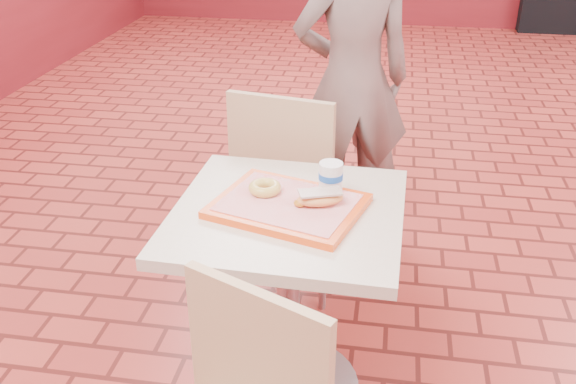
% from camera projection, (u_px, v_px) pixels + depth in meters
% --- Properties ---
extents(main_table, '(0.70, 0.70, 0.73)m').
position_uv_depth(main_table, '(288.00, 274.00, 2.07)').
color(main_table, '#BFB299').
rests_on(main_table, ground).
extents(chair_main_back, '(0.50, 0.50, 0.91)m').
position_uv_depth(chair_main_back, '(291.00, 183.00, 2.62)').
color(chair_main_back, tan).
rests_on(chair_main_back, ground).
extents(customer, '(0.64, 0.51, 1.54)m').
position_uv_depth(customer, '(352.00, 81.00, 2.98)').
color(customer, '#675550').
rests_on(customer, ground).
extents(serving_tray, '(0.43, 0.33, 0.03)m').
position_uv_depth(serving_tray, '(288.00, 206.00, 1.95)').
color(serving_tray, '#E34611').
rests_on(serving_tray, main_table).
extents(ring_donut, '(0.12, 0.12, 0.03)m').
position_uv_depth(ring_donut, '(265.00, 188.00, 1.99)').
color(ring_donut, gold).
rests_on(ring_donut, serving_tray).
extents(long_john_donut, '(0.16, 0.12, 0.05)m').
position_uv_depth(long_john_donut, '(319.00, 198.00, 1.92)').
color(long_john_donut, '#D6803E').
rests_on(long_john_donut, serving_tray).
extents(paper_cup, '(0.08, 0.08, 0.10)m').
position_uv_depth(paper_cup, '(331.00, 177.00, 1.99)').
color(paper_cup, white).
rests_on(paper_cup, serving_tray).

